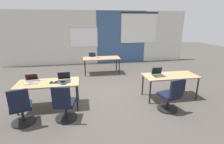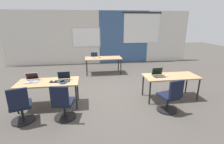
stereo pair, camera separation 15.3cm
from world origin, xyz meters
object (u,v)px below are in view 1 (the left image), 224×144
(laptop_near_left_inner, at_px, (64,79))
(laptop_near_right_inner, at_px, (158,74))
(chair_near_left_end, at_px, (21,110))
(mouse_near_left_inner, at_px, (54,82))
(mouse_far_left, at_px, (98,58))
(laptop_near_left_end, at_px, (31,81))
(chair_near_right_inner, at_px, (170,98))
(snack_bowl, at_px, (63,83))
(desk_near_left, at_px, (48,85))
(desk_near_right, at_px, (170,77))
(mouse_near_right_inner, at_px, (167,75))
(chair_near_left_inner, at_px, (64,106))
(desk_far_center, at_px, (102,59))
(laptop_far_left, at_px, (92,57))

(laptop_near_left_inner, bearing_deg, laptop_near_right_inner, -1.85)
(chair_near_left_end, xyz_separation_m, mouse_near_left_inner, (0.63, 0.71, 0.36))
(mouse_far_left, height_order, laptop_near_left_end, laptop_near_left_end)
(chair_near_right_inner, bearing_deg, mouse_near_left_inner, -28.08)
(mouse_far_left, relative_size, chair_near_right_inner, 0.12)
(laptop_near_left_inner, distance_m, snack_bowl, 0.21)
(laptop_near_left_end, height_order, laptop_near_left_inner, laptop_near_left_inner)
(desk_near_left, distance_m, desk_near_right, 3.50)
(snack_bowl, bearing_deg, mouse_near_right_inner, 2.62)
(snack_bowl, bearing_deg, chair_near_left_end, -147.21)
(chair_near_left_end, xyz_separation_m, chair_near_left_inner, (0.94, 0.00, 0.00))
(mouse_near_right_inner, bearing_deg, mouse_near_left_inner, 179.84)
(mouse_far_left, distance_m, chair_near_left_inner, 3.73)
(mouse_far_left, distance_m, chair_near_left_end, 4.11)
(chair_near_left_end, bearing_deg, snack_bowl, -162.90)
(snack_bowl, bearing_deg, mouse_near_left_inner, 149.47)
(chair_near_left_end, bearing_deg, laptop_near_right_inner, 176.28)
(chair_near_right_inner, distance_m, snack_bowl, 2.80)
(desk_near_right, bearing_deg, desk_far_center, 122.01)
(mouse_near_right_inner, relative_size, snack_bowl, 0.62)
(laptop_near_right_inner, distance_m, chair_near_left_inner, 2.79)
(desk_near_left, distance_m, mouse_near_left_inner, 0.18)
(laptop_far_left, relative_size, laptop_near_left_inner, 1.02)
(snack_bowl, bearing_deg, desk_far_center, 65.66)
(snack_bowl, bearing_deg, laptop_far_left, 72.77)
(mouse_far_left, relative_size, chair_near_left_end, 0.12)
(desk_near_left, relative_size, laptop_near_right_inner, 4.63)
(laptop_near_right_inner, bearing_deg, chair_near_left_end, -171.42)
(desk_far_center, bearing_deg, mouse_far_left, -178.45)
(desk_far_center, height_order, chair_near_right_inner, chair_near_right_inner)
(desk_near_right, height_order, chair_near_left_inner, chair_near_left_inner)
(mouse_far_left, xyz_separation_m, mouse_near_right_inner, (1.77, -2.83, 0.00))
(laptop_far_left, xyz_separation_m, laptop_near_right_inner, (1.76, -2.85, 0.00))
(desk_near_right, bearing_deg, laptop_near_left_inner, 179.39)
(desk_near_left, bearing_deg, mouse_near_left_inner, -9.83)
(chair_near_right_inner, xyz_separation_m, laptop_near_left_inner, (-2.71, 0.80, 0.39))
(desk_near_left, xyz_separation_m, laptop_near_right_inner, (3.11, 0.02, 0.11))
(mouse_near_right_inner, distance_m, laptop_near_left_inner, 2.96)
(laptop_near_left_end, bearing_deg, mouse_far_left, 45.72)
(laptop_near_left_end, height_order, chair_near_left_end, laptop_near_left_end)
(laptop_near_left_inner, xyz_separation_m, mouse_near_left_inner, (-0.25, -0.06, -0.03))
(laptop_near_right_inner, distance_m, laptop_near_left_inner, 2.70)
(laptop_near_right_inner, relative_size, mouse_near_right_inner, 3.14)
(desk_near_right, distance_m, desk_far_center, 3.30)
(laptop_far_left, height_order, chair_near_left_inner, laptop_far_left)
(mouse_far_left, height_order, snack_bowl, snack_bowl)
(desk_near_left, xyz_separation_m, chair_near_left_inner, (0.46, -0.74, -0.28))
(desk_far_center, relative_size, chair_near_right_inner, 1.74)
(laptop_near_right_inner, distance_m, mouse_near_left_inner, 2.95)
(laptop_near_left_inner, bearing_deg, mouse_near_right_inner, -2.99)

